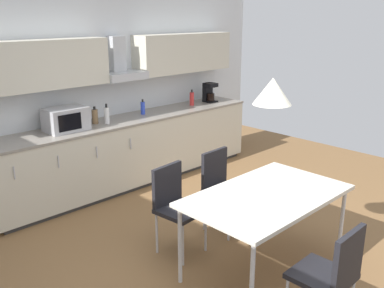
# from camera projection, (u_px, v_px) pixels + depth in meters

# --- Properties ---
(ground_plane) EXTENTS (8.63, 8.18, 0.02)m
(ground_plane) POSITION_uv_depth(u_px,v_px,m) (225.00, 274.00, 3.90)
(ground_plane) COLOR brown
(wall_back) EXTENTS (6.90, 0.10, 2.55)m
(wall_back) POSITION_uv_depth(u_px,v_px,m) (64.00, 95.00, 5.43)
(wall_back) COLOR silver
(wall_back) RESTS_ON ground_plane
(kitchen_counter) EXTENTS (4.00, 0.68, 0.92)m
(kitchen_counter) POSITION_uv_depth(u_px,v_px,m) (131.00, 150.00, 5.90)
(kitchen_counter) COLOR #333333
(kitchen_counter) RESTS_ON ground_plane
(backsplash_tile) EXTENTS (3.98, 0.02, 0.48)m
(backsplash_tile) POSITION_uv_depth(u_px,v_px,m) (116.00, 97.00, 5.91)
(backsplash_tile) COLOR silver
(backsplash_tile) RESTS_ON kitchen_counter
(upper_wall_cabinets) EXTENTS (3.98, 0.40, 0.56)m
(upper_wall_cabinets) POSITION_uv_depth(u_px,v_px,m) (121.00, 59.00, 5.65)
(upper_wall_cabinets) COLOR beige
(microwave) EXTENTS (0.48, 0.35, 0.28)m
(microwave) POSITION_uv_depth(u_px,v_px,m) (66.00, 119.00, 5.10)
(microwave) COLOR #ADADB2
(microwave) RESTS_ON kitchen_counter
(coffee_maker) EXTENTS (0.18, 0.19, 0.30)m
(coffee_maker) POSITION_uv_depth(u_px,v_px,m) (209.00, 92.00, 6.79)
(coffee_maker) COLOR black
(coffee_maker) RESTS_ON kitchen_counter
(bottle_red) EXTENTS (0.07, 0.07, 0.24)m
(bottle_red) POSITION_uv_depth(u_px,v_px,m) (192.00, 99.00, 6.53)
(bottle_red) COLOR red
(bottle_red) RESTS_ON kitchen_counter
(bottle_white) EXTENTS (0.06, 0.06, 0.26)m
(bottle_white) POSITION_uv_depth(u_px,v_px,m) (107.00, 115.00, 5.43)
(bottle_white) COLOR white
(bottle_white) RESTS_ON kitchen_counter
(bottle_brown) EXTENTS (0.08, 0.08, 0.22)m
(bottle_brown) POSITION_uv_depth(u_px,v_px,m) (95.00, 116.00, 5.45)
(bottle_brown) COLOR brown
(bottle_brown) RESTS_ON kitchen_counter
(bottle_blue) EXTENTS (0.06, 0.06, 0.21)m
(bottle_blue) POSITION_uv_depth(u_px,v_px,m) (143.00, 108.00, 5.95)
(bottle_blue) COLOR blue
(bottle_blue) RESTS_ON kitchen_counter
(dining_table) EXTENTS (1.48, 0.90, 0.76)m
(dining_table) POSITION_uv_depth(u_px,v_px,m) (267.00, 199.00, 3.75)
(dining_table) COLOR silver
(dining_table) RESTS_ON ground_plane
(chair_far_left) EXTENTS (0.44, 0.44, 0.87)m
(chair_far_left) POSITION_uv_depth(u_px,v_px,m) (175.00, 200.00, 4.15)
(chair_far_left) COLOR black
(chair_far_left) RESTS_ON ground_plane
(chair_far_right) EXTENTS (0.42, 0.42, 0.87)m
(chair_far_right) POSITION_uv_depth(u_px,v_px,m) (221.00, 182.00, 4.59)
(chair_far_right) COLOR black
(chair_far_right) RESTS_ON ground_plane
(chair_near_left) EXTENTS (0.40, 0.40, 0.87)m
(chair_near_left) POSITION_uv_depth(u_px,v_px,m) (333.00, 270.00, 3.01)
(chair_near_left) COLOR black
(chair_near_left) RESTS_ON ground_plane
(pendant_lamp) EXTENTS (0.32, 0.32, 0.22)m
(pendant_lamp) POSITION_uv_depth(u_px,v_px,m) (273.00, 91.00, 3.47)
(pendant_lamp) COLOR silver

